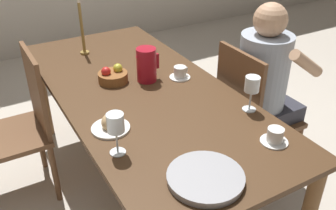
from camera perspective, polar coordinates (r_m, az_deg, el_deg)
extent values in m
plane|color=beige|center=(2.53, -3.43, -12.28)|extent=(20.00, 20.00, 0.00)
cube|color=#472D19|center=(2.11, -4.02, 2.05)|extent=(0.89, 1.98, 0.03)
cylinder|color=brown|center=(2.97, -18.55, 1.48)|extent=(0.07, 0.07, 0.70)
cylinder|color=brown|center=(3.17, -4.98, 4.92)|extent=(0.07, 0.07, 0.70)
cylinder|color=brown|center=(2.79, 13.44, -3.14)|extent=(0.04, 0.04, 0.41)
cylinder|color=brown|center=(2.59, 18.86, -7.01)|extent=(0.04, 0.04, 0.41)
cylinder|color=brown|center=(2.58, 7.28, -5.47)|extent=(0.04, 0.04, 0.41)
cylinder|color=brown|center=(2.37, 12.63, -9.97)|extent=(0.04, 0.04, 0.41)
cube|color=brown|center=(2.45, 13.67, -2.12)|extent=(0.42, 0.42, 0.03)
cube|color=brown|center=(2.20, 10.65, 2.10)|extent=(0.03, 0.39, 0.48)
cylinder|color=brown|center=(2.40, -16.83, -9.99)|extent=(0.04, 0.04, 0.41)
cylinder|color=brown|center=(2.69, -18.88, -5.38)|extent=(0.04, 0.04, 0.41)
cube|color=brown|center=(2.41, -22.98, -4.54)|extent=(0.42, 0.42, 0.03)
cube|color=brown|center=(2.30, -19.49, 2.01)|extent=(0.03, 0.39, 0.48)
cylinder|color=#33333D|center=(2.70, 14.28, -4.15)|extent=(0.09, 0.09, 0.44)
cylinder|color=#33333D|center=(2.61, 16.63, -5.85)|extent=(0.09, 0.09, 0.44)
cube|color=#33333D|center=(2.46, 15.01, -0.47)|extent=(0.30, 0.34, 0.11)
cylinder|color=#9EA8B7|center=(2.28, 14.27, 4.88)|extent=(0.30, 0.30, 0.46)
sphere|color=tan|center=(2.17, 15.35, 12.41)|extent=(0.19, 0.19, 0.19)
cylinder|color=tan|center=(2.17, 20.32, 5.95)|extent=(0.25, 0.06, 0.20)
cylinder|color=#A31423|center=(2.15, -3.30, 6.14)|extent=(0.11, 0.11, 0.20)
cube|color=#A31423|center=(2.18, -1.71, 6.75)|extent=(0.02, 0.02, 0.09)
cone|color=#A31423|center=(2.10, -4.49, 7.84)|extent=(0.04, 0.04, 0.04)
cylinder|color=white|center=(1.95, 12.24, -0.63)|extent=(0.07, 0.07, 0.00)
cylinder|color=white|center=(1.92, 12.41, 0.74)|extent=(0.01, 0.01, 0.10)
cylinder|color=white|center=(1.88, 12.71, 3.12)|extent=(0.07, 0.07, 0.08)
cylinder|color=white|center=(1.62, -7.64, -7.14)|extent=(0.07, 0.07, 0.00)
cylinder|color=white|center=(1.59, -7.78, -5.54)|extent=(0.01, 0.01, 0.11)
cylinder|color=white|center=(1.54, -8.02, -2.70)|extent=(0.07, 0.07, 0.08)
cylinder|color=gold|center=(1.55, -7.98, -3.27)|extent=(0.06, 0.06, 0.04)
cylinder|color=white|center=(1.74, 15.85, -5.37)|extent=(0.12, 0.12, 0.01)
cylinder|color=white|center=(1.72, 16.01, -4.41)|extent=(0.07, 0.07, 0.06)
cube|color=white|center=(1.74, 17.06, -3.89)|extent=(0.01, 0.01, 0.03)
cylinder|color=white|center=(2.22, 1.82, 4.26)|extent=(0.12, 0.12, 0.01)
cylinder|color=white|center=(2.21, 1.83, 5.09)|extent=(0.07, 0.07, 0.06)
cube|color=white|center=(2.23, 2.79, 5.40)|extent=(0.01, 0.01, 0.03)
cylinder|color=#9E9EA3|center=(1.48, 5.72, -11.15)|extent=(0.30, 0.30, 0.02)
cylinder|color=#9E9EA3|center=(1.47, 5.75, -10.72)|extent=(0.30, 0.30, 0.01)
cylinder|color=white|center=(1.77, -8.72, -3.51)|extent=(0.18, 0.18, 0.01)
sphere|color=tan|center=(1.75, -8.81, -2.62)|extent=(0.08, 0.08, 0.08)
cylinder|color=brown|center=(2.19, -8.38, 4.21)|extent=(0.17, 0.17, 0.06)
sphere|color=gold|center=(2.19, -7.65, 5.57)|extent=(0.05, 0.05, 0.05)
sphere|color=red|center=(2.16, -9.43, 5.06)|extent=(0.05, 0.05, 0.05)
cylinder|color=olive|center=(2.62, -12.57, 7.80)|extent=(0.06, 0.06, 0.01)
cylinder|color=olive|center=(2.56, -13.01, 11.38)|extent=(0.02, 0.02, 0.33)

